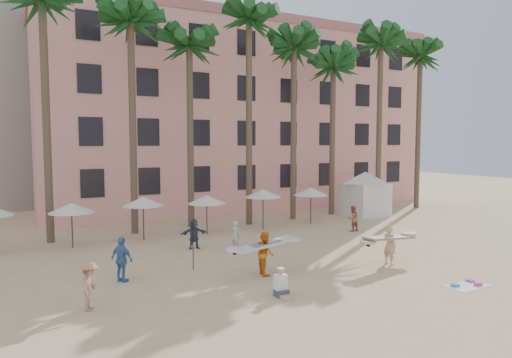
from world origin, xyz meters
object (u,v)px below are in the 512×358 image
Objects in this scene: carrier_white at (265,252)px; pink_hotel at (233,120)px; cabana at (365,190)px; carrier_yellow at (389,243)px.

pink_hotel is at bearing 68.77° from carrier_white.
carrier_yellow is at bearing -126.39° from cabana.
pink_hotel reaches higher than carrier_white.
pink_hotel is 25.40m from carrier_yellow.
carrier_white is (-8.92, -22.95, -6.98)m from pink_hotel.
carrier_white is (-6.07, 1.30, -0.02)m from carrier_yellow.
carrier_yellow is (-2.85, -24.26, -6.96)m from pink_hotel.
carrier_yellow is at bearing -96.70° from pink_hotel.
carrier_yellow is (-8.99, -12.19, -1.03)m from cabana.
cabana is (6.14, -12.07, -5.93)m from pink_hotel.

